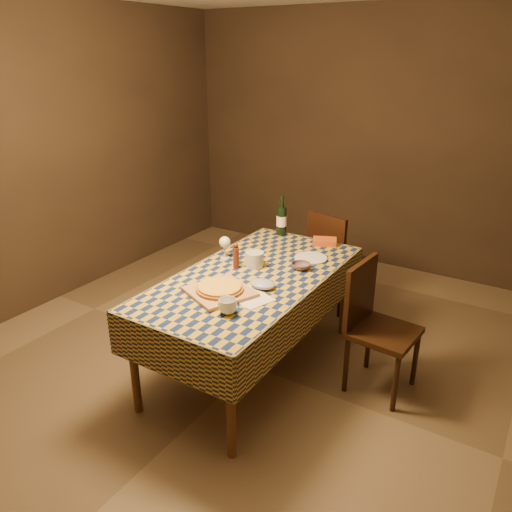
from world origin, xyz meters
name	(u,v)px	position (x,y,z in m)	size (l,w,h in m)	color
room	(252,196)	(0.00, 0.00, 1.35)	(5.00, 5.10, 2.70)	brown
dining_table	(252,285)	(0.00, 0.00, 0.69)	(0.94, 1.84, 0.77)	brown
cutting_board	(220,292)	(-0.03, -0.35, 0.78)	(0.38, 0.38, 0.02)	tan
pizza	(220,288)	(-0.03, -0.35, 0.81)	(0.39, 0.39, 0.03)	#915318
pepper_mill	(236,256)	(-0.17, 0.05, 0.86)	(0.05, 0.05, 0.19)	#4F1D12
bowl	(301,266)	(0.24, 0.28, 0.79)	(0.14, 0.14, 0.04)	#5E424E
wine_glass	(225,243)	(-0.35, 0.16, 0.89)	(0.10, 0.10, 0.17)	silver
wine_bottle	(282,220)	(-0.24, 0.86, 0.90)	(0.09, 0.09, 0.35)	black
deli_tub	(255,259)	(-0.07, 0.14, 0.83)	(0.13, 0.13, 0.11)	#B7BBBE
takeout_container	(325,242)	(0.18, 0.83, 0.79)	(0.19, 0.13, 0.05)	#C64F1A
white_plate	(311,258)	(0.22, 0.49, 0.78)	(0.25, 0.25, 0.01)	white
tumbler	(228,306)	(0.17, -0.54, 0.82)	(0.12, 0.12, 0.09)	silver
flour_patch	(250,297)	(0.17, -0.30, 0.77)	(0.28, 0.21, 0.00)	silver
flour_bag	(263,284)	(0.17, -0.13, 0.80)	(0.18, 0.13, 0.05)	#949CBD
chair_far	(333,255)	(0.09, 1.22, 0.52)	(0.52, 0.52, 0.93)	black
chair_right	(374,320)	(0.82, 0.27, 0.52)	(0.46, 0.45, 0.93)	black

